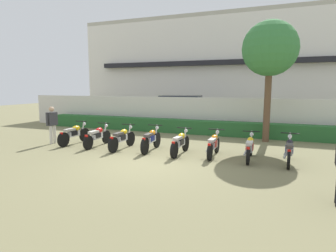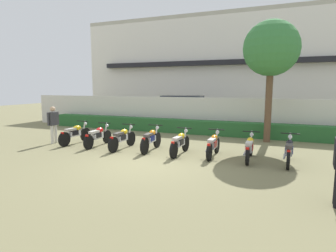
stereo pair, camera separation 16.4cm
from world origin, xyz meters
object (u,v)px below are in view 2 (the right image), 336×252
object	(u,v)px
parked_car	(185,110)
motorcycle_in_row_0	(75,134)
motorcycle_in_row_4	(180,143)
inspector_person	(53,122)
motorcycle_in_row_5	(213,145)
motorcycle_in_row_7	(289,151)
tree_near_inspector	(271,49)
motorcycle_in_row_6	(250,148)
motorcycle_in_row_3	(151,139)
motorcycle_in_row_1	(98,136)
motorcycle_in_row_2	(122,138)

from	to	relation	value
parked_car	motorcycle_in_row_0	world-z (taller)	parked_car
motorcycle_in_row_4	inspector_person	distance (m)	5.92
motorcycle_in_row_5	motorcycle_in_row_7	xyz separation A→B (m)	(2.49, -0.08, 0.01)
motorcycle_in_row_0	tree_near_inspector	bearing A→B (deg)	-62.38
tree_near_inspector	motorcycle_in_row_6	world-z (taller)	tree_near_inspector
motorcycle_in_row_3	motorcycle_in_row_1	bearing A→B (deg)	88.48
tree_near_inspector	motorcycle_in_row_1	world-z (taller)	tree_near_inspector
tree_near_inspector	motorcycle_in_row_1	bearing A→B (deg)	-151.07
motorcycle_in_row_3	motorcycle_in_row_6	bearing A→B (deg)	-93.00
parked_car	motorcycle_in_row_7	world-z (taller)	parked_car
inspector_person	motorcycle_in_row_1	bearing A→B (deg)	5.49
motorcycle_in_row_3	motorcycle_in_row_7	size ratio (longest dim) A/B	1.02
parked_car	motorcycle_in_row_7	xyz separation A→B (m)	(6.41, -8.53, -0.49)
motorcycle_in_row_1	motorcycle_in_row_2	size ratio (longest dim) A/B	0.99
motorcycle_in_row_3	motorcycle_in_row_5	world-z (taller)	motorcycle_in_row_3
parked_car	motorcycle_in_row_2	world-z (taller)	parked_car
parked_car	motorcycle_in_row_6	xyz separation A→B (m)	(5.18, -8.48, -0.50)
parked_car	motorcycle_in_row_3	size ratio (longest dim) A/B	2.44
motorcycle_in_row_1	motorcycle_in_row_7	size ratio (longest dim) A/B	1.03
motorcycle_in_row_0	motorcycle_in_row_7	distance (m)	8.64
tree_near_inspector	inspector_person	xyz separation A→B (m)	(-8.76, -3.84, -3.14)
motorcycle_in_row_1	motorcycle_in_row_2	bearing A→B (deg)	-95.92
motorcycle_in_row_1	motorcycle_in_row_3	distance (m)	2.45
motorcycle_in_row_5	motorcycle_in_row_4	bearing A→B (deg)	97.85
motorcycle_in_row_0	motorcycle_in_row_5	bearing A→B (deg)	-87.07
motorcycle_in_row_4	motorcycle_in_row_1	bearing A→B (deg)	89.67
motorcycle_in_row_1	motorcycle_in_row_6	bearing A→B (deg)	-91.34
parked_car	motorcycle_in_row_5	distance (m)	9.33
motorcycle_in_row_1	motorcycle_in_row_3	xyz separation A→B (m)	(2.45, 0.04, 0.02)
motorcycle_in_row_3	motorcycle_in_row_7	distance (m)	4.95
parked_car	motorcycle_in_row_1	size ratio (longest dim) A/B	2.41
motorcycle_in_row_3	motorcycle_in_row_5	size ratio (longest dim) A/B	1.06
tree_near_inspector	motorcycle_in_row_4	world-z (taller)	tree_near_inspector
tree_near_inspector	motorcycle_in_row_1	distance (m)	8.35
motorcycle_in_row_1	motorcycle_in_row_6	world-z (taller)	motorcycle_in_row_1
motorcycle_in_row_2	motorcycle_in_row_5	distance (m)	3.67
motorcycle_in_row_0	motorcycle_in_row_3	xyz separation A→B (m)	(3.69, 0.01, 0.01)
motorcycle_in_row_7	motorcycle_in_row_5	bearing A→B (deg)	90.75
motorcycle_in_row_6	inspector_person	distance (m)	8.38
motorcycle_in_row_6	motorcycle_in_row_1	bearing A→B (deg)	89.50
motorcycle_in_row_3	motorcycle_in_row_6	xyz separation A→B (m)	(3.72, -0.03, -0.02)
parked_car	motorcycle_in_row_0	xyz separation A→B (m)	(-2.22, -8.45, -0.48)
inspector_person	motorcycle_in_row_2	bearing A→B (deg)	1.90
inspector_person	motorcycle_in_row_3	bearing A→B (deg)	3.14
motorcycle_in_row_2	motorcycle_in_row_7	size ratio (longest dim) A/B	1.04
motorcycle_in_row_6	motorcycle_in_row_2	bearing A→B (deg)	90.66
parked_car	inspector_person	world-z (taller)	parked_car
tree_near_inspector	motorcycle_in_row_7	xyz separation A→B (m)	(0.83, -3.67, -3.66)
motorcycle_in_row_4	motorcycle_in_row_5	bearing A→B (deg)	-80.72
motorcycle_in_row_0	motorcycle_in_row_7	size ratio (longest dim) A/B	1.03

